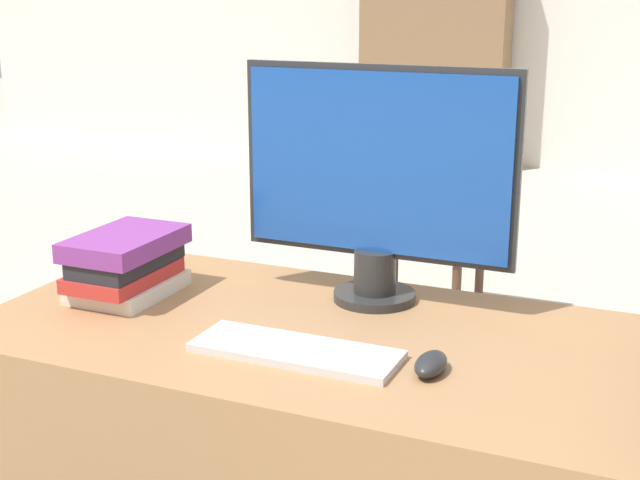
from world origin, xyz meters
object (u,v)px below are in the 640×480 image
monitor (377,180)px  keyboard (296,351)px  far_chair (431,216)px  mouse (431,364)px  book_stack (126,264)px

monitor → keyboard: monitor is taller
monitor → keyboard: bearing=-95.0°
monitor → far_chair: monitor is taller
keyboard → far_chair: size_ratio=0.45×
keyboard → far_chair: (-0.33, 2.01, -0.23)m
mouse → book_stack: book_stack is taller
mouse → far_chair: (-0.59, 1.99, -0.25)m
far_chair → book_stack: bearing=-136.8°
mouse → book_stack: size_ratio=0.38×
mouse → far_chair: size_ratio=0.12×
monitor → mouse: monitor is taller
monitor → mouse: (0.23, -0.33, -0.26)m
book_stack → keyboard: bearing=-17.3°
keyboard → book_stack: (-0.50, 0.15, 0.07)m
monitor → book_stack: (-0.53, -0.20, -0.20)m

